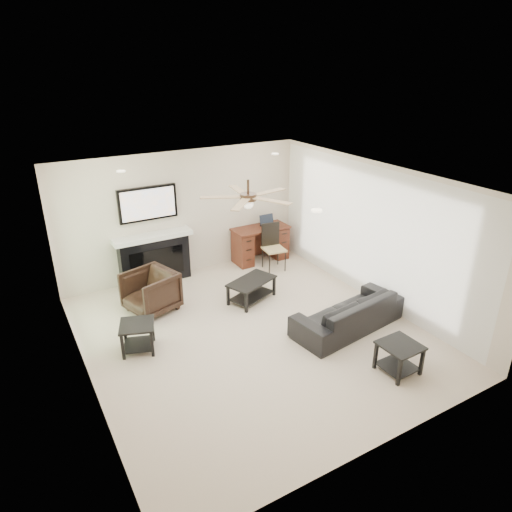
% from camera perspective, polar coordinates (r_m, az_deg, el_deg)
% --- Properties ---
extents(room_shell, '(5.50, 5.54, 2.52)m').
position_cam_1_polar(room_shell, '(6.84, 0.51, 3.00)').
color(room_shell, beige).
rests_on(room_shell, ground).
extents(sofa, '(2.04, 1.02, 0.57)m').
position_cam_1_polar(sofa, '(7.62, 11.44, -6.90)').
color(sofa, black).
rests_on(sofa, ground).
extents(armchair, '(1.00, 0.99, 0.73)m').
position_cam_1_polar(armchair, '(8.13, -13.04, -4.38)').
color(armchair, black).
rests_on(armchair, ground).
extents(coffee_table, '(1.02, 0.80, 0.40)m').
position_cam_1_polar(coffee_table, '(8.33, -0.56, -4.29)').
color(coffee_table, black).
rests_on(coffee_table, ground).
extents(end_table_near, '(0.53, 0.53, 0.45)m').
position_cam_1_polar(end_table_near, '(6.83, 17.39, -12.08)').
color(end_table_near, black).
rests_on(end_table_near, ground).
extents(end_table_left, '(0.64, 0.64, 0.45)m').
position_cam_1_polar(end_table_left, '(7.19, -14.52, -9.76)').
color(end_table_left, black).
rests_on(end_table_left, ground).
extents(fireplace_unit, '(1.52, 0.34, 1.91)m').
position_cam_1_polar(fireplace_unit, '(8.92, -12.77, 2.37)').
color(fireplace_unit, black).
rests_on(fireplace_unit, ground).
extents(desk, '(1.22, 0.56, 0.76)m').
position_cam_1_polar(desk, '(9.91, 0.56, 1.52)').
color(desk, '#38180E').
rests_on(desk, ground).
extents(desk_chair, '(0.47, 0.49, 0.97)m').
position_cam_1_polar(desk_chair, '(9.43, 2.26, 1.04)').
color(desk_chair, black).
rests_on(desk_chair, ground).
extents(laptop, '(0.33, 0.24, 0.23)m').
position_cam_1_polar(laptop, '(9.81, 1.64, 4.39)').
color(laptop, black).
rests_on(laptop, desk).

